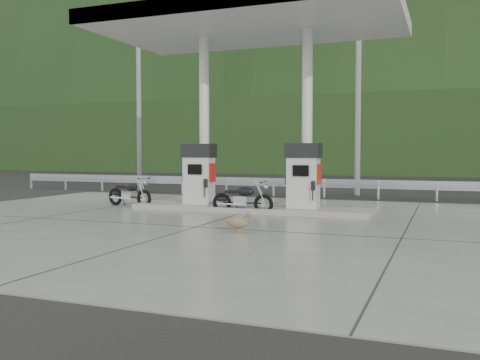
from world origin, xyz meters
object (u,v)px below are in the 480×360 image
(gas_pump_left, at_px, (199,174))
(duck, at_px, (238,223))
(motorcycle_left, at_px, (129,194))
(gas_pump_right, at_px, (303,176))
(motorcycle_right, at_px, (242,199))

(gas_pump_left, relative_size, duck, 3.32)
(gas_pump_left, bearing_deg, motorcycle_left, -179.65)
(gas_pump_right, bearing_deg, duck, -95.77)
(gas_pump_right, height_order, motorcycle_left, gas_pump_right)
(motorcycle_right, bearing_deg, gas_pump_left, 159.02)
(gas_pump_left, relative_size, gas_pump_right, 1.00)
(motorcycle_left, distance_m, motorcycle_right, 4.06)
(gas_pump_left, xyz_separation_m, gas_pump_right, (3.20, 0.00, 0.00))
(duck, bearing_deg, gas_pump_left, 117.93)
(gas_pump_left, height_order, duck, gas_pump_left)
(motorcycle_left, bearing_deg, motorcycle_right, 4.00)
(gas_pump_left, bearing_deg, duck, -54.55)
(motorcycle_left, height_order, duck, motorcycle_left)
(motorcycle_left, xyz_separation_m, motorcycle_right, (4.03, -0.54, -0.00))
(gas_pump_right, distance_m, motorcycle_left, 5.66)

